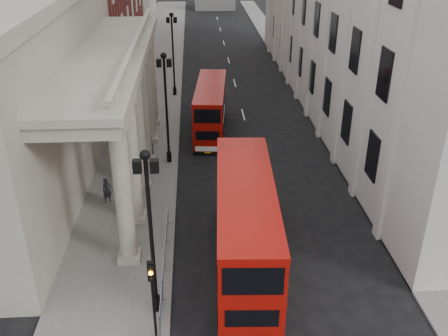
% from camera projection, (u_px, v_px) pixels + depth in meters
% --- Properties ---
extents(sidewalk_west, '(6.00, 140.00, 0.12)m').
position_uv_depth(sidewalk_west, '(148.00, 116.00, 46.70)').
color(sidewalk_west, slate).
rests_on(sidewalk_west, ground).
extents(sidewalk_east, '(3.00, 140.00, 0.12)m').
position_uv_depth(sidewalk_east, '(321.00, 112.00, 47.60)').
color(sidewalk_east, slate).
rests_on(sidewalk_east, ground).
extents(kerb, '(0.20, 140.00, 0.14)m').
position_uv_depth(kerb, '(179.00, 115.00, 46.85)').
color(kerb, slate).
rests_on(kerb, ground).
extents(portico_building, '(9.00, 28.00, 12.00)m').
position_uv_depth(portico_building, '(14.00, 99.00, 32.92)').
color(portico_building, gray).
rests_on(portico_building, ground).
extents(lamp_post_south, '(1.05, 0.44, 8.32)m').
position_uv_depth(lamp_post_south, '(150.00, 224.00, 21.48)').
color(lamp_post_south, black).
rests_on(lamp_post_south, sidewalk_west).
extents(lamp_post_mid, '(1.05, 0.44, 8.32)m').
position_uv_depth(lamp_post_mid, '(166.00, 102.00, 35.73)').
color(lamp_post_mid, black).
rests_on(lamp_post_mid, sidewalk_west).
extents(lamp_post_north, '(1.05, 0.44, 8.32)m').
position_uv_depth(lamp_post_north, '(173.00, 49.00, 49.98)').
color(lamp_post_north, black).
rests_on(lamp_post_north, sidewalk_west).
extents(traffic_light, '(0.28, 0.33, 4.30)m').
position_uv_depth(traffic_light, '(152.00, 288.00, 20.50)').
color(traffic_light, black).
rests_on(traffic_light, sidewalk_west).
extents(crowd_barriers, '(0.50, 18.75, 1.10)m').
position_uv_depth(crowd_barriers, '(160.00, 328.00, 21.82)').
color(crowd_barriers, gray).
rests_on(crowd_barriers, sidewalk_west).
extents(bus_near, '(3.42, 11.87, 5.07)m').
position_uv_depth(bus_near, '(245.00, 227.00, 25.35)').
color(bus_near, '#A60D07').
rests_on(bus_near, ground).
extents(bus_far, '(3.21, 9.91, 4.20)m').
position_uv_depth(bus_far, '(211.00, 108.00, 42.40)').
color(bus_far, '#980C07').
rests_on(bus_far, ground).
extents(pedestrian_a, '(0.74, 0.68, 1.70)m').
position_uv_depth(pedestrian_a, '(107.00, 190.00, 32.16)').
color(pedestrian_a, black).
rests_on(pedestrian_a, sidewalk_west).
extents(pedestrian_b, '(0.96, 0.79, 1.83)m').
position_uv_depth(pedestrian_b, '(129.00, 185.00, 32.64)').
color(pedestrian_b, '#292321').
rests_on(pedestrian_b, sidewalk_west).
extents(pedestrian_c, '(1.11, 1.02, 1.91)m').
position_uv_depth(pedestrian_c, '(149.00, 146.00, 38.10)').
color(pedestrian_c, black).
rests_on(pedestrian_c, sidewalk_west).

